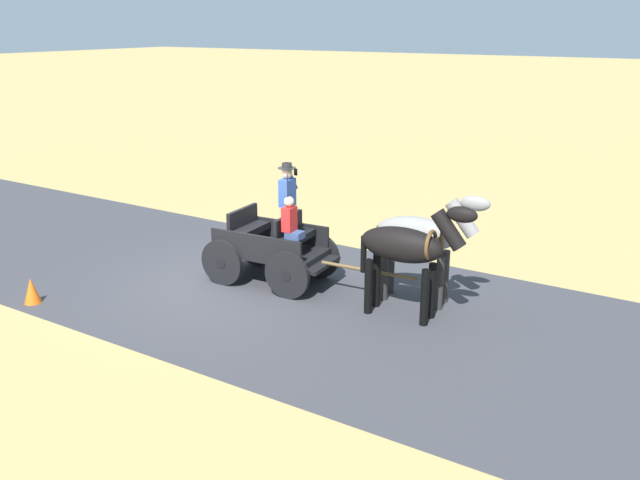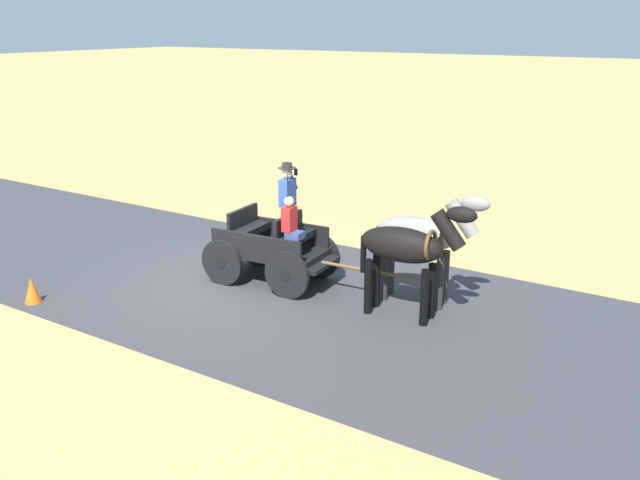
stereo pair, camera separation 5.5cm
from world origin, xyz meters
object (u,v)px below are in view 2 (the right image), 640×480
at_px(horse_off_side, 407,248).
at_px(traffic_cone, 32,290).
at_px(horse_near_side, 422,237).
at_px(horse_drawn_carriage, 274,244).

distance_m(horse_off_side, traffic_cone, 7.19).
height_order(horse_near_side, horse_off_side, same).
bearing_deg(horse_near_side, traffic_cone, -57.57).
bearing_deg(horse_near_side, horse_off_side, 4.14).
distance_m(horse_near_side, traffic_cone, 7.52).
xyz_separation_m(horse_near_side, horse_off_side, (0.77, 0.06, 0.00)).
xyz_separation_m(horse_off_side, traffic_cone, (3.22, -6.34, -1.07)).
bearing_deg(horse_near_side, horse_drawn_carriage, -78.66).
distance_m(horse_drawn_carriage, horse_near_side, 3.10).
bearing_deg(horse_off_side, traffic_cone, -63.03).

